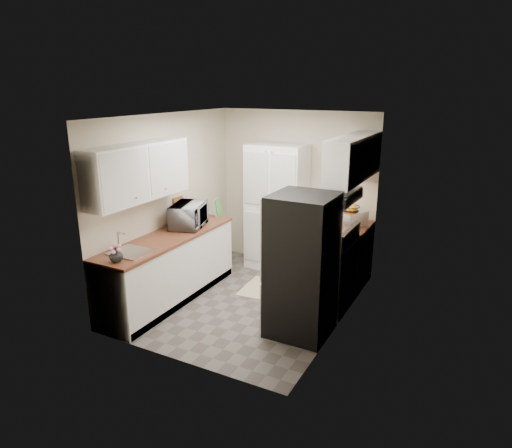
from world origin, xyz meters
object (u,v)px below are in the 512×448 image
pantry_cabinet (277,208)px  wine_bottle (205,210)px  toaster_oven (350,219)px  electric_range (326,272)px  refrigerator (302,266)px  microwave (189,215)px

pantry_cabinet → wine_bottle: bearing=-137.2°
toaster_oven → electric_range: bearing=-72.6°
refrigerator → wine_bottle: size_ratio=6.55×
wine_bottle → pantry_cabinet: bearing=42.8°
refrigerator → microwave: size_ratio=2.79×
electric_range → microwave: bearing=-170.3°
microwave → electric_range: bearing=-97.6°
pantry_cabinet → refrigerator: bearing=-56.5°
microwave → pantry_cabinet: bearing=-49.3°
electric_range → microwave: (-1.96, -0.34, 0.61)m
refrigerator → toaster_oven: bearing=85.8°
electric_range → refrigerator: bearing=-92.5°
pantry_cabinet → electric_range: size_ratio=1.77×
refrigerator → microwave: bearing=166.5°
wine_bottle → refrigerator: bearing=-25.6°
electric_range → wine_bottle: 2.10m
toaster_oven → pantry_cabinet: bearing=-165.3°
electric_range → wine_bottle: (-2.01, 0.15, 0.57)m
refrigerator → pantry_cabinet: bearing=123.5°
wine_bottle → toaster_oven: size_ratio=0.64×
electric_range → microwave: 2.08m
pantry_cabinet → wine_bottle: 1.15m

